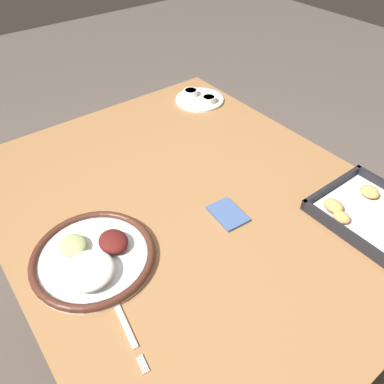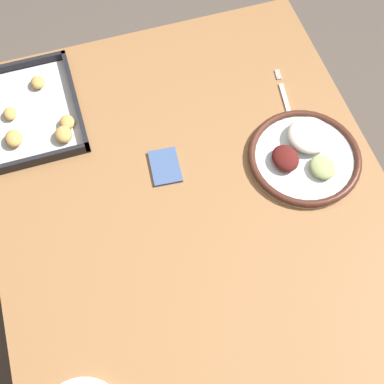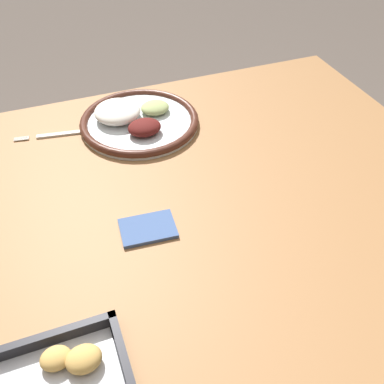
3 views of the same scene
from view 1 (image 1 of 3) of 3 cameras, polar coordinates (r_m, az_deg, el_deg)
name	(u,v)px [view 1 (image 1 of 3)]	position (r m, az deg, el deg)	size (l,w,h in m)	color
ground_plane	(191,330)	(1.65, -0.21, -20.27)	(8.00, 8.00, 0.00)	#564C44
dining_table	(190,222)	(1.12, -0.29, -4.66)	(1.19, 0.99, 0.75)	olive
dinner_plate	(93,258)	(0.92, -14.85, -9.63)	(0.30, 0.30, 0.05)	silver
fork	(125,324)	(0.82, -10.20, -19.18)	(0.20, 0.04, 0.00)	silver
saucer_plate	(199,98)	(1.51, 1.14, 14.08)	(0.19, 0.19, 0.03)	white
baking_tray	(380,219)	(1.09, 26.76, -3.75)	(0.34, 0.26, 0.04)	black
napkin	(228,214)	(1.01, 5.48, -3.35)	(0.11, 0.08, 0.01)	#3F598C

